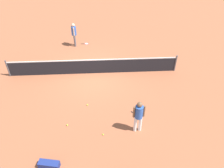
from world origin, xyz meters
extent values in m
plane|color=#9E5638|center=(0.00, 0.00, 0.00)|extent=(40.00, 40.00, 0.00)
cylinder|color=#4C4C51|center=(-5.00, 0.00, 0.54)|extent=(0.09, 0.09, 1.07)
cylinder|color=#4C4C51|center=(5.00, 0.00, 0.54)|extent=(0.09, 0.09, 1.07)
cube|color=black|center=(0.00, 0.00, 0.46)|extent=(10.00, 0.02, 0.91)
cube|color=white|center=(0.00, 0.00, 0.94)|extent=(10.00, 0.04, 0.06)
cylinder|color=white|center=(2.12, -4.57, 0.42)|extent=(0.15, 0.15, 0.85)
cylinder|color=white|center=(1.90, -4.58, 0.42)|extent=(0.15, 0.15, 0.85)
cylinder|color=#2D59B2|center=(2.01, -4.57, 1.16)|extent=(0.36, 0.36, 0.62)
cylinder|color=brown|center=(2.22, -4.56, 1.18)|extent=(0.10, 0.10, 0.58)
cylinder|color=brown|center=(1.79, -4.59, 1.18)|extent=(0.10, 0.10, 0.58)
sphere|color=brown|center=(2.01, -4.57, 1.58)|extent=(0.24, 0.24, 0.23)
cylinder|color=#595960|center=(-1.39, 3.74, 0.42)|extent=(0.15, 0.15, 0.85)
cylinder|color=#595960|center=(-1.37, 3.52, 0.42)|extent=(0.15, 0.15, 0.85)
cylinder|color=#2D59B2|center=(-1.38, 3.63, 1.16)|extent=(0.37, 0.37, 0.62)
cylinder|color=beige|center=(-1.40, 3.84, 1.18)|extent=(0.10, 0.10, 0.58)
cylinder|color=beige|center=(-1.36, 3.41, 1.18)|extent=(0.10, 0.10, 0.58)
sphere|color=beige|center=(-1.38, 3.63, 1.58)|extent=(0.25, 0.25, 0.23)
torus|color=white|center=(2.16, -3.73, 0.01)|extent=(0.44, 0.44, 0.02)
cylinder|color=silver|center=(2.16, -3.73, 0.01)|extent=(0.38, 0.38, 0.00)
cylinder|color=black|center=(1.98, -3.51, 0.02)|extent=(0.21, 0.23, 0.03)
torus|color=red|center=(-0.57, 3.85, 0.01)|extent=(0.33, 0.33, 0.02)
cylinder|color=silver|center=(-0.57, 3.85, 0.01)|extent=(0.28, 0.28, 0.00)
cylinder|color=black|center=(-0.85, 3.83, 0.02)|extent=(0.28, 0.05, 0.03)
sphere|color=#C6E033|center=(-0.28, -2.83, 0.03)|extent=(0.07, 0.07, 0.07)
sphere|color=#C6E033|center=(0.47, -4.76, 0.03)|extent=(0.07, 0.07, 0.07)
sphere|color=#C6E033|center=(-1.16, -4.13, 0.03)|extent=(0.07, 0.07, 0.07)
cube|color=navy|center=(-1.63, -6.17, 0.14)|extent=(0.84, 0.42, 0.28)
cylinder|color=black|center=(-1.97, -6.11, 0.14)|extent=(0.15, 0.28, 0.27)
camera|label=1|loc=(0.52, -10.95, 7.71)|focal=34.97mm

